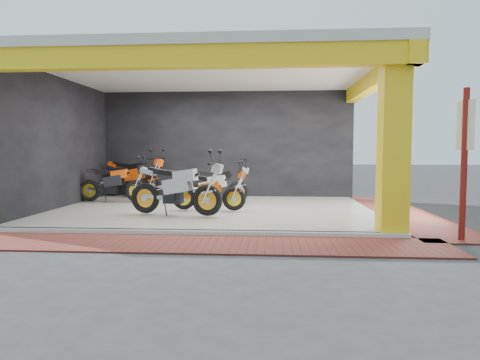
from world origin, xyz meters
name	(u,v)px	position (x,y,z in m)	size (l,w,h in m)	color
ground	(200,226)	(0.00, 0.00, 0.00)	(80.00, 80.00, 0.00)	#2D2D30
showroom_floor	(213,210)	(0.00, 2.00, 0.05)	(8.00, 6.00, 0.10)	white
showroom_ceiling	(212,71)	(0.00, 2.00, 3.60)	(8.40, 6.40, 0.20)	beige
back_wall	(226,146)	(0.00, 5.10, 1.75)	(8.20, 0.20, 3.50)	black
left_wall	(58,144)	(-4.10, 2.00, 1.75)	(0.20, 6.20, 3.50)	black
corner_column	(393,142)	(3.75, -0.75, 1.75)	(0.50, 0.50, 3.50)	yellow
header_beam_front	(190,57)	(0.00, -1.00, 3.30)	(8.40, 0.30, 0.40)	yellow
header_beam_right	(374,81)	(4.00, 2.00, 3.30)	(0.30, 6.40, 0.40)	yellow
floor_kerb	(191,233)	(0.00, -1.02, 0.05)	(8.00, 0.20, 0.10)	white
paver_front	(183,244)	(0.00, -1.80, 0.01)	(9.00, 1.40, 0.03)	maroon
paver_right	(403,214)	(4.80, 2.00, 0.01)	(1.40, 7.00, 0.03)	maroon
signpost	(464,158)	(4.84, -1.18, 1.46)	(0.17, 0.35, 2.67)	maroon
moto_hero	(234,187)	(0.59, 1.50, 0.70)	(1.95, 0.72, 1.19)	#DA4F09
moto_row_a	(207,185)	(0.07, 0.58, 0.83)	(2.38, 0.88, 1.45)	#A0A2A7
moto_row_b	(238,181)	(0.56, 3.14, 0.72)	(2.03, 0.75, 1.24)	#A4A7AC
moto_row_c	(135,180)	(-2.39, 3.11, 0.74)	(2.10, 0.78, 1.28)	black
moto_row_d	(152,175)	(-2.20, 4.15, 0.84)	(2.44, 0.90, 1.49)	#FF4E0A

